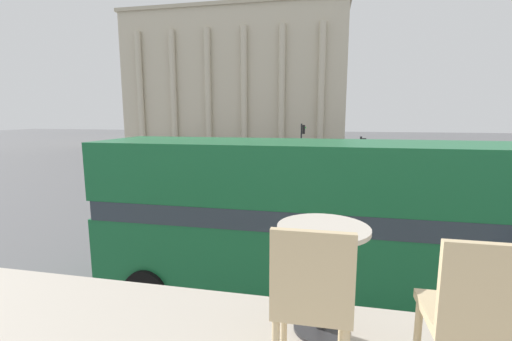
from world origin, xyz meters
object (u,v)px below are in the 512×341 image
at_px(cafe_dining_table, 322,255).
at_px(car_white, 301,158).
at_px(traffic_light_near, 181,166).
at_px(pedestrian_red, 265,175).
at_px(cafe_chair_0, 312,298).
at_px(double_decker_bus, 308,215).
at_px(traffic_light_far, 302,141).
at_px(traffic_light_mid, 362,157).
at_px(plaza_building_left, 239,81).
at_px(cafe_chair_1, 474,315).
at_px(pedestrian_olive, 222,173).

bearing_deg(cafe_dining_table, car_white, 94.42).
xyz_separation_m(traffic_light_near, pedestrian_red, (2.60, 6.57, -1.42)).
relative_size(cafe_chair_0, traffic_light_near, 0.25).
xyz_separation_m(double_decker_bus, pedestrian_red, (-3.31, 12.59, -1.27)).
distance_m(traffic_light_near, traffic_light_far, 14.01).
bearing_deg(traffic_light_far, traffic_light_mid, -60.65).
relative_size(plaza_building_left, traffic_light_mid, 9.85).
height_order(traffic_light_mid, traffic_light_far, traffic_light_far).
bearing_deg(cafe_chair_0, cafe_chair_1, -1.21).
bearing_deg(cafe_chair_1, traffic_light_near, 123.21).
bearing_deg(traffic_light_mid, traffic_light_far, 119.35).
height_order(pedestrian_olive, pedestrian_red, pedestrian_olive).
xyz_separation_m(traffic_light_near, pedestrian_olive, (-0.07, 6.15, -1.34)).
relative_size(traffic_light_far, pedestrian_red, 2.36).
distance_m(double_decker_bus, car_white, 23.84).
xyz_separation_m(plaza_building_left, traffic_light_far, (12.20, -27.47, -7.43)).
distance_m(traffic_light_far, pedestrian_red, 7.15).
xyz_separation_m(double_decker_bus, traffic_light_near, (-5.91, 6.02, 0.15)).
height_order(double_decker_bus, traffic_light_far, double_decker_bus).
xyz_separation_m(cafe_chair_0, plaza_building_left, (-14.07, 53.13, 6.35)).
bearing_deg(pedestrian_red, car_white, 18.09).
xyz_separation_m(plaza_building_left, pedestrian_red, (10.43, -34.22, -9.04)).
distance_m(car_white, pedestrian_olive, 12.25).
xyz_separation_m(cafe_dining_table, pedestrian_olive, (-6.36, 17.97, -2.63)).
height_order(plaza_building_left, car_white, plaza_building_left).
bearing_deg(double_decker_bus, plaza_building_left, 98.83).
bearing_deg(cafe_dining_table, traffic_light_near, 118.00).
distance_m(cafe_chair_0, traffic_light_mid, 18.87).
relative_size(traffic_light_near, traffic_light_mid, 1.07).
bearing_deg(traffic_light_near, traffic_light_mid, 37.58).
height_order(cafe_chair_0, car_white, cafe_chair_0).
distance_m(plaza_building_left, traffic_light_near, 42.23).
height_order(cafe_chair_0, traffic_light_mid, cafe_chair_0).
xyz_separation_m(cafe_dining_table, pedestrian_red, (-3.69, 18.39, -2.70)).
height_order(traffic_light_mid, car_white, traffic_light_mid).
height_order(cafe_dining_table, traffic_light_mid, cafe_dining_table).
xyz_separation_m(double_decker_bus, plaza_building_left, (-13.74, 46.81, 7.77)).
xyz_separation_m(cafe_chair_0, pedestrian_red, (-3.64, 18.91, -2.68)).
bearing_deg(traffic_light_near, pedestrian_red, 68.43).
distance_m(traffic_light_near, traffic_light_mid, 10.44).
bearing_deg(cafe_chair_1, plaza_building_left, 109.27).
distance_m(traffic_light_mid, car_white, 12.20).
height_order(cafe_chair_0, traffic_light_far, cafe_chair_0).
height_order(traffic_light_near, car_white, traffic_light_near).
relative_size(traffic_light_mid, traffic_light_far, 0.86).
height_order(plaza_building_left, pedestrian_olive, plaza_building_left).
xyz_separation_m(double_decker_bus, pedestrian_olive, (-5.98, 12.17, -1.19)).
relative_size(cafe_dining_table, traffic_light_mid, 0.21).
bearing_deg(traffic_light_near, car_white, 77.26).
height_order(traffic_light_near, pedestrian_red, traffic_light_near).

